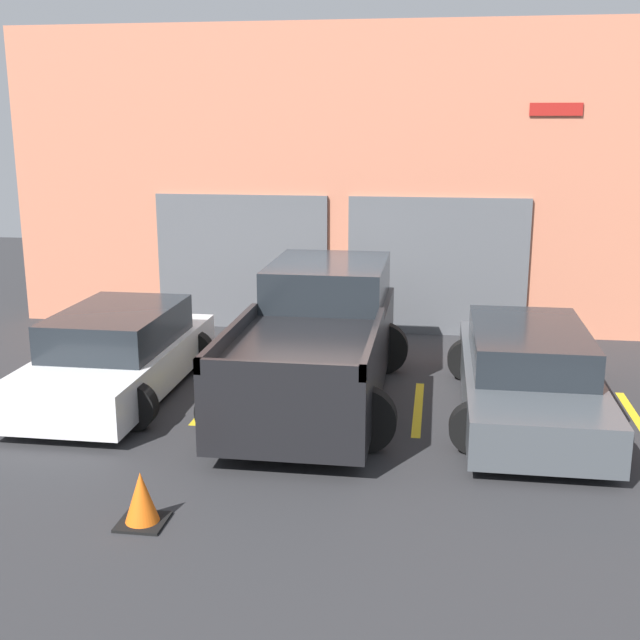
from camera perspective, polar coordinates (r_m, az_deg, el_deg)
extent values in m
plane|color=#2D2D30|center=(12.57, 0.45, -4.15)|extent=(28.00, 28.00, 0.00)
cube|color=#D17A5B|center=(15.26, 2.22, 9.87)|extent=(13.10, 0.60, 5.65)
cube|color=#595B60|center=(15.47, -5.57, 4.12)|extent=(3.31, 0.08, 2.57)
cube|color=#595B60|center=(15.02, 8.32, 3.74)|extent=(3.31, 0.08, 2.57)
cube|color=#B21E19|center=(14.93, 16.45, 14.18)|extent=(0.90, 0.03, 0.22)
cube|color=black|center=(11.26, -0.37, -2.54)|extent=(1.90, 5.13, 0.97)
cube|color=#1E2328|center=(12.43, 0.62, 2.78)|extent=(1.75, 2.31, 0.61)
cube|color=black|center=(10.20, -6.45, -1.03)|extent=(0.08, 2.82, 0.18)
cube|color=black|center=(9.89, 3.82, -1.43)|extent=(0.08, 2.82, 0.18)
cube|color=black|center=(8.71, -2.94, -3.56)|extent=(1.90, 0.08, 0.18)
cylinder|color=black|center=(12.99, -2.97, -1.70)|extent=(0.81, 0.22, 0.81)
cylinder|color=black|center=(12.77, 4.46, -1.99)|extent=(0.81, 0.22, 0.81)
cylinder|color=black|center=(10.04, -6.56, -6.52)|extent=(0.81, 0.22, 0.81)
cylinder|color=black|center=(9.76, 3.11, -7.06)|extent=(0.81, 0.22, 0.81)
cube|color=white|center=(12.12, -14.20, -3.15)|extent=(1.72, 4.26, 0.58)
cube|color=#1E2328|center=(12.07, -14.17, -0.49)|extent=(1.51, 2.35, 0.53)
cylinder|color=black|center=(13.60, -14.98, -1.85)|extent=(0.63, 0.22, 0.63)
cylinder|color=black|center=(13.09, -8.95, -2.16)|extent=(0.63, 0.22, 0.63)
cylinder|color=black|center=(11.34, -20.22, -5.40)|extent=(0.63, 0.22, 0.63)
cylinder|color=black|center=(10.72, -13.14, -6.00)|extent=(0.63, 0.22, 0.63)
cube|color=#474C51|center=(11.29, 14.52, -4.45)|extent=(1.72, 4.66, 0.57)
cube|color=#1E2328|center=(11.25, 14.62, -1.71)|extent=(1.51, 2.56, 0.48)
cylinder|color=black|center=(12.64, 10.47, -2.79)|extent=(0.63, 0.22, 0.63)
cylinder|color=black|center=(12.79, 17.19, -2.99)|extent=(0.63, 0.22, 0.63)
cylinder|color=black|center=(9.91, 10.97, -7.54)|extent=(0.63, 0.22, 0.63)
cylinder|color=black|center=(10.10, 19.56, -7.70)|extent=(0.63, 0.22, 0.63)
cube|color=gold|center=(12.87, -20.14, -4.58)|extent=(0.12, 2.20, 0.01)
cube|color=gold|center=(11.78, -7.46, -5.51)|extent=(0.12, 2.20, 0.01)
cube|color=gold|center=(11.36, 6.99, -6.24)|extent=(0.12, 2.20, 0.01)
cube|color=gold|center=(11.68, 21.59, -6.58)|extent=(0.12, 2.20, 0.01)
cube|color=black|center=(8.43, -12.49, -13.84)|extent=(0.47, 0.47, 0.03)
cone|color=orange|center=(8.32, -12.59, -12.25)|extent=(0.36, 0.36, 0.55)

